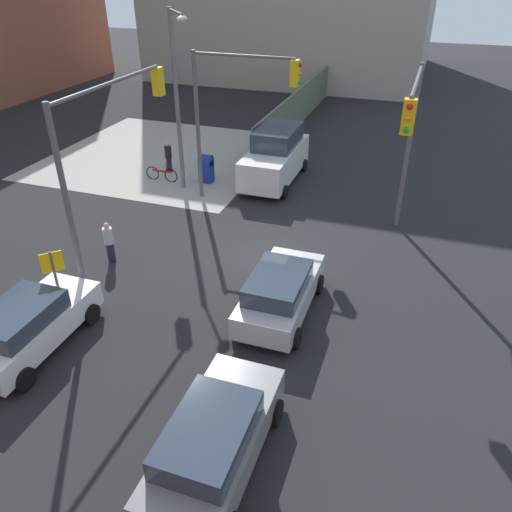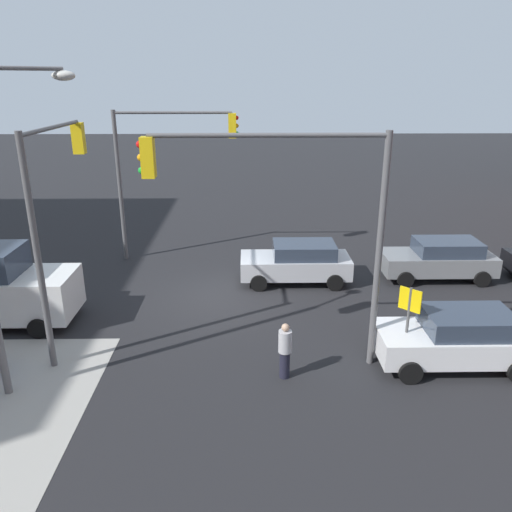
# 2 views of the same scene
# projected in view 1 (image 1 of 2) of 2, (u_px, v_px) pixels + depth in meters

# --- Properties ---
(ground_plane) EXTENTS (120.00, 120.00, 0.00)m
(ground_plane) POSITION_uv_depth(u_px,v_px,m) (262.00, 259.00, 18.75)
(ground_plane) COLOR black
(sidewalk_corner) EXTENTS (12.00, 12.00, 0.01)m
(sidewalk_corner) POSITION_uv_depth(u_px,v_px,m) (163.00, 155.00, 28.56)
(sidewalk_corner) COLOR #9E9B93
(sidewalk_corner) RESTS_ON ground
(construction_fence) EXTENTS (20.47, 0.12, 2.40)m
(construction_fence) POSITION_uv_depth(u_px,v_px,m) (303.00, 104.00, 33.80)
(construction_fence) COLOR #56664C
(construction_fence) RESTS_ON ground
(traffic_signal_nw_corner) EXTENTS (6.28, 0.36, 6.50)m
(traffic_signal_nw_corner) POSITION_uv_depth(u_px,v_px,m) (109.00, 142.00, 15.92)
(traffic_signal_nw_corner) COLOR #59595B
(traffic_signal_nw_corner) RESTS_ON ground
(traffic_signal_se_corner) EXTENTS (5.27, 0.36, 6.50)m
(traffic_signal_se_corner) POSITION_uv_depth(u_px,v_px,m) (409.00, 131.00, 17.13)
(traffic_signal_se_corner) COLOR #59595B
(traffic_signal_se_corner) RESTS_ON ground
(traffic_signal_ne_corner) EXTENTS (0.36, 4.68, 6.50)m
(traffic_signal_ne_corner) POSITION_uv_depth(u_px,v_px,m) (234.00, 101.00, 20.80)
(traffic_signal_ne_corner) COLOR #59595B
(traffic_signal_ne_corner) RESTS_ON ground
(street_lamp_corner) EXTENTS (2.26, 1.77, 8.00)m
(street_lamp_corner) POSITION_uv_depth(u_px,v_px,m) (178.00, 91.00, 21.87)
(street_lamp_corner) COLOR slate
(street_lamp_corner) RESTS_ON ground
(warning_sign_two_way) EXTENTS (0.48, 0.48, 2.40)m
(warning_sign_two_way) POSITION_uv_depth(u_px,v_px,m) (55.00, 274.00, 14.85)
(warning_sign_two_way) COLOR #4C4C4C
(warning_sign_two_way) RESTS_ON ground
(mailbox_blue) EXTENTS (0.56, 0.64, 1.43)m
(mailbox_blue) POSITION_uv_depth(u_px,v_px,m) (206.00, 167.00, 24.78)
(mailbox_blue) COLOR navy
(mailbox_blue) RESTS_ON ground
(hatchback_gray) EXTENTS (4.42, 2.02, 1.62)m
(hatchback_gray) POSITION_uv_depth(u_px,v_px,m) (215.00, 440.00, 10.71)
(hatchback_gray) COLOR slate
(hatchback_gray) RESTS_ON ground
(hatchback_silver) EXTENTS (4.30, 2.02, 1.62)m
(hatchback_silver) POSITION_uv_depth(u_px,v_px,m) (280.00, 291.00, 15.45)
(hatchback_silver) COLOR #B7BABF
(hatchback_silver) RESTS_ON ground
(hatchback_white) EXTENTS (4.29, 2.02, 1.62)m
(hatchback_white) POSITION_uv_depth(u_px,v_px,m) (28.00, 325.00, 14.06)
(hatchback_white) COLOR white
(hatchback_white) RESTS_ON ground
(van_white_delivery) EXTENTS (5.40, 2.32, 2.62)m
(van_white_delivery) POSITION_uv_depth(u_px,v_px,m) (275.00, 156.00, 24.66)
(van_white_delivery) COLOR white
(van_white_delivery) RESTS_ON ground
(pedestrian_crossing) EXTENTS (0.36, 0.36, 1.61)m
(pedestrian_crossing) POSITION_uv_depth(u_px,v_px,m) (109.00, 242.00, 18.16)
(pedestrian_crossing) COLOR #B2B2B7
(pedestrian_crossing) RESTS_ON ground
(pedestrian_waiting) EXTENTS (0.36, 0.36, 1.59)m
(pedestrian_waiting) POSITION_uv_depth(u_px,v_px,m) (168.00, 157.00, 25.91)
(pedestrian_waiting) COLOR black
(pedestrian_waiting) RESTS_ON ground
(bicycle_leaning_on_fence) EXTENTS (0.05, 1.75, 0.97)m
(bicycle_leaning_on_fence) POSITION_uv_depth(u_px,v_px,m) (162.00, 174.00, 25.12)
(bicycle_leaning_on_fence) COLOR black
(bicycle_leaning_on_fence) RESTS_ON ground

